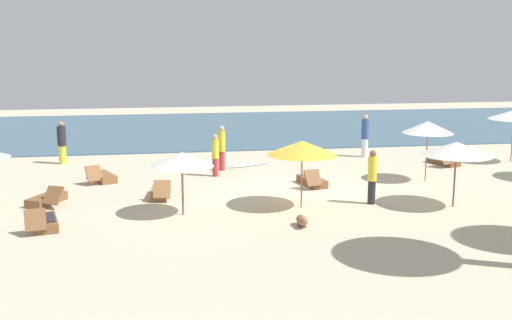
{
  "coord_description": "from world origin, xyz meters",
  "views": [
    {
      "loc": [
        -4.88,
        -20.45,
        5.3
      ],
      "look_at": [
        -1.44,
        1.04,
        1.1
      ],
      "focal_mm": 43.43,
      "sensor_mm": 36.0,
      "label": 1
    }
  ],
  "objects_px": {
    "umbrella_0": "(456,149)",
    "person_0": "(215,155)",
    "lounger_1": "(102,177)",
    "person_2": "(62,143)",
    "person_3": "(365,135)",
    "lounger_2": "(312,181)",
    "lounger_3": "(45,222)",
    "person_1": "(222,147)",
    "umbrella_3": "(182,159)",
    "umbrella_2": "(302,148)",
    "person_4": "(372,176)",
    "umbrella_1": "(428,127)",
    "lounger_5": "(444,161)",
    "lounger_0": "(47,199)",
    "lounger_4": "(160,193)",
    "dog": "(302,221)",
    "surfboard": "(249,164)"
  },
  "relations": [
    {
      "from": "umbrella_0",
      "to": "person_0",
      "type": "distance_m",
      "value": 9.3
    },
    {
      "from": "lounger_1",
      "to": "person_2",
      "type": "height_order",
      "value": "person_2"
    },
    {
      "from": "lounger_1",
      "to": "person_0",
      "type": "relative_size",
      "value": 1.05
    },
    {
      "from": "umbrella_0",
      "to": "person_3",
      "type": "distance_m",
      "value": 8.93
    },
    {
      "from": "lounger_1",
      "to": "lounger_2",
      "type": "relative_size",
      "value": 1.01
    },
    {
      "from": "lounger_3",
      "to": "person_1",
      "type": "relative_size",
      "value": 0.94
    },
    {
      "from": "umbrella_0",
      "to": "umbrella_3",
      "type": "height_order",
      "value": "umbrella_0"
    },
    {
      "from": "umbrella_3",
      "to": "umbrella_2",
      "type": "bearing_deg",
      "value": 4.31
    },
    {
      "from": "person_0",
      "to": "person_1",
      "type": "bearing_deg",
      "value": 71.22
    },
    {
      "from": "person_1",
      "to": "person_4",
      "type": "distance_m",
      "value": 7.51
    },
    {
      "from": "umbrella_2",
      "to": "lounger_2",
      "type": "bearing_deg",
      "value": 69.41
    },
    {
      "from": "umbrella_1",
      "to": "person_3",
      "type": "relative_size",
      "value": 1.18
    },
    {
      "from": "umbrella_3",
      "to": "lounger_3",
      "type": "distance_m",
      "value": 4.35
    },
    {
      "from": "umbrella_3",
      "to": "lounger_5",
      "type": "height_order",
      "value": "umbrella_3"
    },
    {
      "from": "lounger_0",
      "to": "lounger_3",
      "type": "bearing_deg",
      "value": -82.04
    },
    {
      "from": "lounger_4",
      "to": "lounger_3",
      "type": "bearing_deg",
      "value": -136.82
    },
    {
      "from": "umbrella_1",
      "to": "lounger_4",
      "type": "xyz_separation_m",
      "value": [
        -10.11,
        -0.98,
        -1.91
      ]
    },
    {
      "from": "lounger_2",
      "to": "dog",
      "type": "distance_m",
      "value": 5.25
    },
    {
      "from": "lounger_2",
      "to": "lounger_3",
      "type": "distance_m",
      "value": 9.75
    },
    {
      "from": "umbrella_3",
      "to": "lounger_1",
      "type": "bearing_deg",
      "value": 118.72
    },
    {
      "from": "lounger_0",
      "to": "lounger_4",
      "type": "distance_m",
      "value": 3.69
    },
    {
      "from": "lounger_3",
      "to": "person_2",
      "type": "bearing_deg",
      "value": 95.04
    },
    {
      "from": "umbrella_1",
      "to": "person_0",
      "type": "distance_m",
      "value": 8.26
    },
    {
      "from": "umbrella_1",
      "to": "lounger_4",
      "type": "relative_size",
      "value": 1.34
    },
    {
      "from": "lounger_2",
      "to": "person_1",
      "type": "relative_size",
      "value": 0.94
    },
    {
      "from": "umbrella_3",
      "to": "person_1",
      "type": "distance_m",
      "value": 6.81
    },
    {
      "from": "lounger_3",
      "to": "person_0",
      "type": "bearing_deg",
      "value": 48.27
    },
    {
      "from": "umbrella_1",
      "to": "lounger_0",
      "type": "xyz_separation_m",
      "value": [
        -13.79,
        -1.31,
        -1.91
      ]
    },
    {
      "from": "surfboard",
      "to": "lounger_1",
      "type": "bearing_deg",
      "value": -160.2
    },
    {
      "from": "umbrella_2",
      "to": "person_2",
      "type": "height_order",
      "value": "umbrella_2"
    },
    {
      "from": "umbrella_3",
      "to": "person_1",
      "type": "height_order",
      "value": "umbrella_3"
    },
    {
      "from": "lounger_2",
      "to": "person_1",
      "type": "distance_m",
      "value": 4.53
    },
    {
      "from": "lounger_1",
      "to": "person_2",
      "type": "bearing_deg",
      "value": 117.87
    },
    {
      "from": "umbrella_3",
      "to": "lounger_3",
      "type": "bearing_deg",
      "value": -169.07
    },
    {
      "from": "umbrella_2",
      "to": "lounger_3",
      "type": "bearing_deg",
      "value": -172.28
    },
    {
      "from": "lounger_4",
      "to": "lounger_0",
      "type": "bearing_deg",
      "value": -174.99
    },
    {
      "from": "person_0",
      "to": "surfboard",
      "type": "relative_size",
      "value": 0.76
    },
    {
      "from": "umbrella_0",
      "to": "lounger_0",
      "type": "xyz_separation_m",
      "value": [
        -13.08,
        2.41,
        -1.75
      ]
    },
    {
      "from": "umbrella_2",
      "to": "lounger_3",
      "type": "relative_size",
      "value": 1.29
    },
    {
      "from": "lounger_5",
      "to": "umbrella_2",
      "type": "bearing_deg",
      "value": -142.81
    },
    {
      "from": "lounger_0",
      "to": "person_2",
      "type": "bearing_deg",
      "value": 93.88
    },
    {
      "from": "lounger_3",
      "to": "surfboard",
      "type": "xyz_separation_m",
      "value": [
        7.16,
        8.15,
        -0.14
      ]
    },
    {
      "from": "umbrella_2",
      "to": "lounger_4",
      "type": "xyz_separation_m",
      "value": [
        -4.51,
        2.03,
        -1.78
      ]
    },
    {
      "from": "person_1",
      "to": "person_4",
      "type": "bearing_deg",
      "value": -54.95
    },
    {
      "from": "lounger_0",
      "to": "person_0",
      "type": "distance_m",
      "value": 6.84
    },
    {
      "from": "umbrella_3",
      "to": "surfboard",
      "type": "bearing_deg",
      "value": 66.71
    },
    {
      "from": "umbrella_0",
      "to": "umbrella_2",
      "type": "distance_m",
      "value": 4.94
    },
    {
      "from": "umbrella_3",
      "to": "lounger_5",
      "type": "bearing_deg",
      "value": 28.05
    },
    {
      "from": "umbrella_1",
      "to": "umbrella_3",
      "type": "xyz_separation_m",
      "value": [
        -9.42,
        -3.3,
        -0.33
      ]
    },
    {
      "from": "lounger_3",
      "to": "surfboard",
      "type": "height_order",
      "value": "lounger_3"
    }
  ]
}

